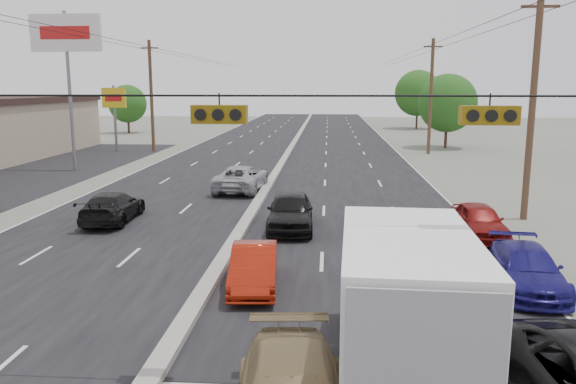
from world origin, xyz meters
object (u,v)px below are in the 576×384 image
at_px(utility_pole_left_c, 151,95).
at_px(tree_left_far, 127,104).
at_px(pole_sign_far, 114,103).
at_px(red_sedan, 254,268).
at_px(queue_car_b, 415,241).
at_px(oncoming_near, 113,207).
at_px(tree_right_far, 418,93).
at_px(box_truck, 403,307).
at_px(oncoming_far, 241,178).
at_px(queue_car_a, 290,211).
at_px(utility_pole_right_c, 431,96).
at_px(queue_car_e, 479,221).
at_px(utility_pole_right_b, 532,106).
at_px(tree_right_mid, 447,103).
at_px(pole_sign_billboard, 66,43).
at_px(queue_car_d, 527,269).

relative_size(utility_pole_left_c, tree_left_far, 1.63).
relative_size(utility_pole_left_c, pole_sign_far, 1.67).
distance_m(tree_left_far, red_sedan, 59.52).
distance_m(queue_car_b, oncoming_near, 13.47).
height_order(red_sedan, queue_car_b, queue_car_b).
relative_size(tree_right_far, box_truck, 1.22).
height_order(tree_right_far, oncoming_far, tree_right_far).
bearing_deg(utility_pole_left_c, tree_left_far, 115.41).
bearing_deg(pole_sign_far, queue_car_a, -56.89).
bearing_deg(utility_pole_right_c, queue_car_e, -95.83).
bearing_deg(utility_pole_right_b, queue_car_e, -130.45).
distance_m(red_sedan, queue_car_e, 10.30).
height_order(tree_left_far, oncoming_near, tree_left_far).
relative_size(tree_left_far, red_sedan, 1.60).
height_order(utility_pole_left_c, red_sedan, utility_pole_left_c).
distance_m(tree_right_mid, box_truck, 46.25).
relative_size(utility_pole_right_b, pole_sign_billboard, 0.91).
relative_size(queue_car_b, queue_car_d, 1.03).
bearing_deg(queue_car_e, tree_right_mid, 78.27).
distance_m(utility_pole_right_c, red_sedan, 36.65).
height_order(tree_right_far, oncoming_near, tree_right_far).
relative_size(pole_sign_far, queue_car_e, 1.51).
distance_m(queue_car_a, queue_car_d, 9.97).
distance_m(utility_pole_right_b, queue_car_d, 10.67).
xyz_separation_m(red_sedan, queue_car_e, (8.20, 6.24, 0.05)).
xyz_separation_m(utility_pole_left_c, pole_sign_billboard, (-2.00, -12.00, 3.76)).
relative_size(tree_left_far, box_truck, 0.91).
relative_size(utility_pole_right_c, queue_car_e, 2.51).
bearing_deg(oncoming_far, pole_sign_billboard, -23.94).
distance_m(utility_pole_left_c, pole_sign_billboard, 12.73).
xyz_separation_m(utility_pole_left_c, utility_pole_right_b, (25.00, -25.00, 0.00)).
relative_size(tree_left_far, queue_car_b, 1.38).
bearing_deg(pole_sign_billboard, oncoming_far, -28.08).
distance_m(utility_pole_right_b, tree_right_far, 55.11).
distance_m(tree_left_far, queue_car_a, 53.42).
bearing_deg(pole_sign_billboard, oncoming_near, -60.10).
xyz_separation_m(utility_pole_left_c, queue_car_e, (22.10, -28.40, -4.43)).
bearing_deg(utility_pole_right_b, utility_pole_left_c, 135.00).
bearing_deg(tree_left_far, pole_sign_far, -73.30).
height_order(tree_right_far, red_sedan, tree_right_far).
height_order(tree_right_far, queue_car_b, tree_right_far).
bearing_deg(queue_car_e, utility_pole_left_c, 125.34).
bearing_deg(oncoming_near, queue_car_d, 152.54).
bearing_deg(pole_sign_far, oncoming_far, -52.44).
bearing_deg(pole_sign_far, utility_pole_right_b, -41.26).
distance_m(tree_right_far, oncoming_near, 61.09).
bearing_deg(oncoming_near, queue_car_a, 172.39).
height_order(utility_pole_right_c, tree_left_far, utility_pole_right_c).
xyz_separation_m(pole_sign_far, queue_car_d, (25.50, -34.20, -3.78)).
bearing_deg(red_sedan, tree_right_mid, 66.60).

